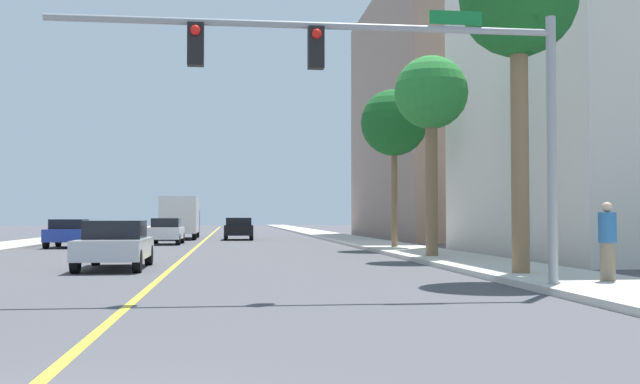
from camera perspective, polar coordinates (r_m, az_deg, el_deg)
The scene contains 15 objects.
ground at distance 47.06m, azimuth -9.03°, elevation -3.79°, with size 192.00×192.00×0.00m, color #47474C.
sidewalk_left at distance 48.35m, azimuth -20.36°, elevation -3.55°, with size 3.12×168.00×0.15m, color #B2ADA3.
sidewalk_right at distance 47.65m, azimuth 2.47°, elevation -3.70°, with size 3.12×168.00×0.15m, color beige.
lane_marking_center at distance 47.06m, azimuth -9.03°, elevation -3.79°, with size 0.16×144.00×0.01m, color yellow.
building_right_far at distance 55.01m, azimuth 11.05°, elevation 5.73°, with size 12.96×22.39×17.69m, color gray.
traffic_signal_mast at distance 15.08m, azimuth 5.76°, elevation 8.72°, with size 10.25×0.36×5.59m.
palm_near at distance 19.67m, azimuth 15.12°, elevation 13.83°, with size 2.95×2.95×8.35m.
palm_mid at distance 26.96m, azimuth 8.60°, elevation 7.28°, with size 2.64×2.64×7.18m.
palm_far at distance 34.87m, azimuth 5.75°, elevation 5.29°, with size 3.14×3.14×7.39m.
car_blue at distance 39.04m, azimuth -18.84°, elevation -3.00°, with size 1.89×3.83×1.42m.
car_white at distance 42.08m, azimuth -11.79°, elevation -2.98°, with size 1.77×3.96×1.47m.
car_silver at distance 22.62m, azimuth -15.56°, elevation -3.90°, with size 1.92×4.46×1.43m.
car_black at distance 49.86m, azimuth -6.31°, elevation -2.80°, with size 1.95×4.35×1.48m.
delivery_truck at distance 52.27m, azimuth -10.74°, elevation -1.88°, with size 2.49×8.49×2.89m.
pedestrian at distance 17.12m, azimuth 21.36°, elevation -3.59°, with size 0.38×0.38×1.71m.
Camera 1 is at (1.76, -5.00, 1.53)m, focal length 41.35 mm.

